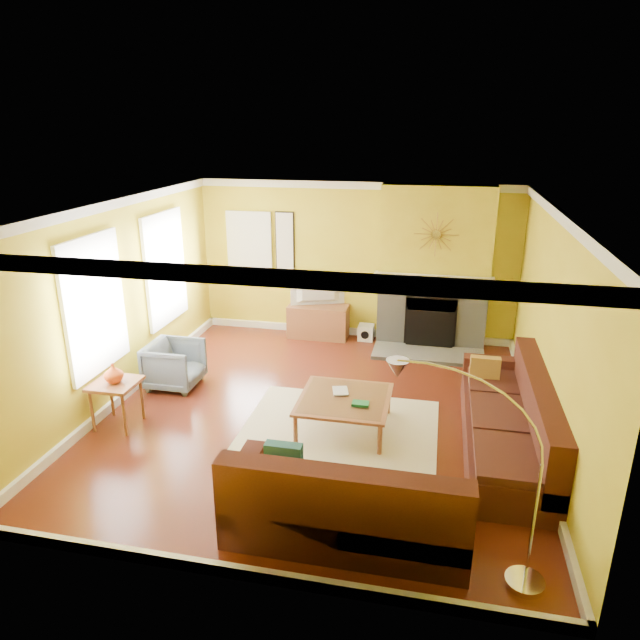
% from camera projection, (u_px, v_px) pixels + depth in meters
% --- Properties ---
extents(floor, '(5.50, 6.00, 0.02)m').
position_uv_depth(floor, '(319.00, 413.00, 7.55)').
color(floor, maroon).
rests_on(floor, ground).
extents(ceiling, '(5.50, 6.00, 0.02)m').
position_uv_depth(ceiling, '(319.00, 206.00, 6.65)').
color(ceiling, white).
rests_on(ceiling, ground).
extents(wall_back, '(5.50, 0.02, 2.70)m').
position_uv_depth(wall_back, '(355.00, 261.00, 9.88)').
color(wall_back, gold).
rests_on(wall_back, ground).
extents(wall_front, '(5.50, 0.02, 2.70)m').
position_uv_depth(wall_front, '(235.00, 441.00, 4.32)').
color(wall_front, gold).
rests_on(wall_front, ground).
extents(wall_left, '(0.02, 6.00, 2.70)m').
position_uv_depth(wall_left, '(118.00, 302.00, 7.64)').
color(wall_left, gold).
rests_on(wall_left, ground).
extents(wall_right, '(0.02, 6.00, 2.70)m').
position_uv_depth(wall_right, '(553.00, 332.00, 6.56)').
color(wall_right, gold).
rests_on(wall_right, ground).
extents(baseboard, '(5.50, 6.00, 0.12)m').
position_uv_depth(baseboard, '(319.00, 408.00, 7.53)').
color(baseboard, white).
rests_on(baseboard, floor).
extents(crown_molding, '(5.50, 6.00, 0.12)m').
position_uv_depth(crown_molding, '(319.00, 212.00, 6.67)').
color(crown_molding, white).
rests_on(crown_molding, ceiling).
extents(window_left_near, '(0.06, 1.22, 1.72)m').
position_uv_depth(window_left_near, '(164.00, 268.00, 8.79)').
color(window_left_near, white).
rests_on(window_left_near, wall_left).
extents(window_left_far, '(0.06, 1.22, 1.72)m').
position_uv_depth(window_left_far, '(93.00, 305.00, 7.03)').
color(window_left_far, white).
rests_on(window_left_far, wall_left).
extents(window_back, '(0.82, 0.06, 1.22)m').
position_uv_depth(window_back, '(250.00, 246.00, 10.14)').
color(window_back, white).
rests_on(window_back, wall_back).
extents(wall_art, '(0.34, 0.04, 1.14)m').
position_uv_depth(wall_art, '(285.00, 244.00, 10.01)').
color(wall_art, white).
rests_on(wall_art, wall_back).
extents(fireplace, '(1.80, 0.40, 2.70)m').
position_uv_depth(fireplace, '(434.00, 268.00, 9.42)').
color(fireplace, gray).
rests_on(fireplace, floor).
extents(mantel, '(1.92, 0.22, 0.08)m').
position_uv_depth(mantel, '(433.00, 277.00, 9.23)').
color(mantel, white).
rests_on(mantel, fireplace).
extents(hearth, '(1.80, 0.70, 0.06)m').
position_uv_depth(hearth, '(428.00, 354.00, 9.35)').
color(hearth, gray).
rests_on(hearth, floor).
extents(sunburst, '(0.70, 0.04, 0.70)m').
position_uv_depth(sunburst, '(436.00, 234.00, 9.01)').
color(sunburst, olive).
rests_on(sunburst, fireplace).
extents(rug, '(2.40, 1.80, 0.02)m').
position_uv_depth(rug, '(341.00, 426.00, 7.20)').
color(rug, beige).
rests_on(rug, floor).
extents(sectional_sofa, '(3.10, 3.70, 0.90)m').
position_uv_depth(sectional_sofa, '(407.00, 423.00, 6.38)').
color(sectional_sofa, '#471D17').
rests_on(sectional_sofa, floor).
extents(coffee_table, '(1.11, 1.11, 0.44)m').
position_uv_depth(coffee_table, '(344.00, 413.00, 7.07)').
color(coffee_table, white).
rests_on(coffee_table, floor).
extents(media_console, '(1.05, 0.47, 0.58)m').
position_uv_depth(media_console, '(318.00, 321.00, 10.11)').
color(media_console, '#925735').
rests_on(media_console, floor).
extents(tv, '(0.94, 0.45, 0.55)m').
position_uv_depth(tv, '(318.00, 291.00, 9.92)').
color(tv, black).
rests_on(tv, media_console).
extents(subwoofer, '(0.27, 0.27, 0.27)m').
position_uv_depth(subwoofer, '(366.00, 332.00, 10.02)').
color(subwoofer, white).
rests_on(subwoofer, floor).
extents(armchair, '(0.73, 0.71, 0.67)m').
position_uv_depth(armchair, '(175.00, 365.00, 8.19)').
color(armchair, slate).
rests_on(armchair, floor).
extents(side_table, '(0.54, 0.54, 0.60)m').
position_uv_depth(side_table, '(117.00, 404.00, 7.14)').
color(side_table, '#925735').
rests_on(side_table, floor).
extents(vase, '(0.24, 0.24, 0.25)m').
position_uv_depth(vase, '(113.00, 373.00, 7.00)').
color(vase, '#E65218').
rests_on(vase, side_table).
extents(book, '(0.25, 0.29, 0.02)m').
position_uv_depth(book, '(333.00, 391.00, 7.13)').
color(book, white).
rests_on(book, coffee_table).
extents(arc_lamp, '(1.24, 0.36, 1.92)m').
position_uv_depth(arc_lamp, '(470.00, 479.00, 4.52)').
color(arc_lamp, silver).
rests_on(arc_lamp, floor).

